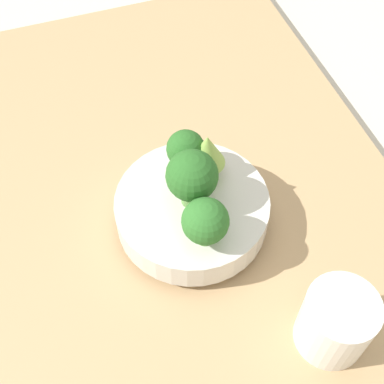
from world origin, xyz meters
The scene contains 8 objects.
ground_plane centered at (0.00, 0.00, 0.00)m, with size 6.00×6.00×0.00m, color beige.
table centered at (0.00, 0.00, 0.02)m, with size 1.04×0.64×0.04m.
bowl centered at (-0.02, 0.01, 0.07)m, with size 0.21×0.21×0.06m.
romanesco_piece_near centered at (0.02, -0.02, 0.14)m, with size 0.05×0.05×0.08m.
broccoli_floret_center centered at (-0.02, 0.01, 0.15)m, with size 0.07×0.07×0.09m.
broccoli_floret_left centered at (-0.08, 0.01, 0.14)m, with size 0.06×0.06×0.07m.
broccoli_floret_right centered at (0.03, 0.00, 0.14)m, with size 0.05×0.05×0.07m.
cup centered at (-0.24, -0.10, 0.08)m, with size 0.09×0.09×0.09m.
Camera 1 is at (-0.41, 0.15, 0.69)m, focal length 50.00 mm.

